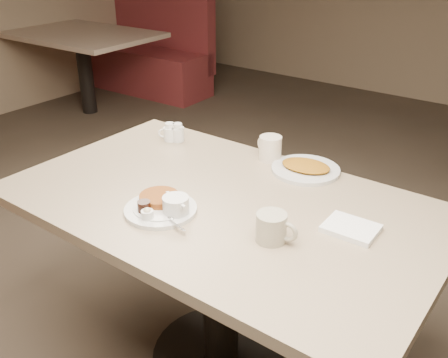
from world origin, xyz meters
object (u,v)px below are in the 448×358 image
Objects in this scene: creamer_right at (178,133)px; diner_table at (221,240)px; hash_plate at (306,168)px; booth_back_left at (146,53)px; coffee_mug_near at (272,227)px; creamer_left at (170,133)px; coffee_mug_far at (270,148)px; main_plate at (163,206)px.

diner_table is at bearing -33.47° from creamer_right.
booth_back_left is at bearing 144.57° from hash_plate.
creamer_left is (-0.78, 0.41, -0.01)m from coffee_mug_near.
coffee_mug_far reaches higher than creamer_left.
booth_back_left reaches higher than main_plate.
creamer_right is at bearing 30.59° from creamer_left.
creamer_left is at bearing 149.62° from diner_table.
creamer_left and creamer_right have the same top height.
coffee_mug_near is (0.28, -0.11, 0.22)m from diner_table.
main_plate reaches higher than diner_table.
diner_table is at bearing -41.06° from booth_back_left.
creamer_right is at bearing 150.52° from coffee_mug_near.
coffee_mug_far is at bearing 122.86° from coffee_mug_near.
creamer_right is at bearing 127.06° from main_plate.
main_plate is 0.62m from creamer_right.
coffee_mug_far is (0.06, 0.56, 0.03)m from main_plate.
booth_back_left is at bearing 140.30° from coffee_mug_near.
diner_table is 4.76× the size of main_plate.
booth_back_left reaches higher than coffee_mug_near.
creamer_left is at bearing -149.41° from creamer_right.
coffee_mug_near is at bearing -72.90° from hash_plate.
booth_back_left reaches higher than hash_plate.
diner_table is 3.85m from booth_back_left.
coffee_mug_far is 0.44m from creamer_right.
creamer_left is (-0.46, -0.09, -0.01)m from coffee_mug_far.
coffee_mug_far is 1.72× the size of creamer_left.
diner_table is 18.75× the size of creamer_left.
main_plate is at bearing -112.42° from hash_plate.
creamer_left is 0.03m from creamer_right.
creamer_left is at bearing -173.02° from hash_plate.
booth_back_left is at bearing 137.63° from creamer_right.
booth_back_left is at bearing 137.05° from creamer_left.
coffee_mug_far is 0.48× the size of hash_plate.
creamer_left is at bearing -169.16° from coffee_mug_far.
main_plate is at bearing -169.52° from coffee_mug_near.
coffee_mug_near is at bearing -39.70° from booth_back_left.
hash_plate reaches higher than diner_table.
coffee_mug_near is 0.51m from hash_plate.
coffee_mug_near is at bearing -29.48° from creamer_right.
creamer_right is at bearing -170.71° from coffee_mug_far.
main_plate is 2.29× the size of coffee_mug_far.
diner_table is 10.92× the size of coffee_mug_far.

